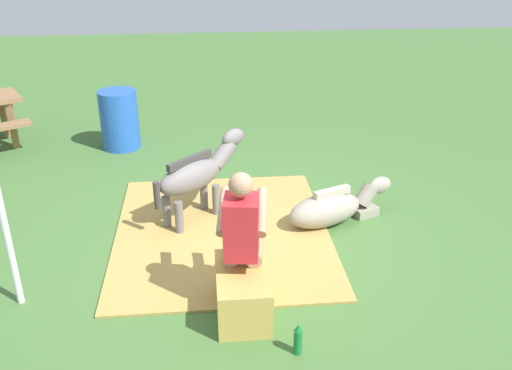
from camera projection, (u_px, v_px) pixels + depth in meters
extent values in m
plane|color=#426B33|center=(250.00, 242.00, 5.92)|extent=(24.00, 24.00, 0.00)
cube|color=#AD8C47|center=(222.00, 232.00, 6.09)|extent=(2.69, 2.28, 0.02)
cube|color=tan|center=(243.00, 292.00, 4.79)|extent=(0.75, 0.44, 0.41)
cylinder|color=tan|center=(232.00, 248.00, 4.90)|extent=(0.42, 0.19, 0.14)
cylinder|color=tan|center=(234.00, 263.00, 5.20)|extent=(0.11, 0.11, 0.41)
cube|color=black|center=(234.00, 278.00, 5.27)|extent=(0.23, 0.13, 0.06)
cylinder|color=tan|center=(255.00, 249.00, 4.89)|extent=(0.42, 0.19, 0.14)
cylinder|color=tan|center=(256.00, 263.00, 5.19)|extent=(0.11, 0.11, 0.41)
cube|color=black|center=(256.00, 279.00, 5.26)|extent=(0.23, 0.13, 0.06)
cube|color=red|center=(241.00, 227.00, 4.57)|extent=(0.34, 0.32, 0.52)
cylinder|color=tan|center=(224.00, 211.00, 4.72)|extent=(0.51, 0.16, 0.26)
cylinder|color=tan|center=(262.00, 212.00, 4.71)|extent=(0.51, 0.16, 0.26)
sphere|color=tan|center=(241.00, 185.00, 4.41)|extent=(0.20, 0.20, 0.20)
ellipsoid|color=slate|center=(190.00, 177.00, 6.09)|extent=(0.81, 0.83, 0.34)
cylinder|color=slate|center=(204.00, 195.00, 6.49)|extent=(0.09, 0.09, 0.38)
cylinder|color=slate|center=(216.00, 200.00, 6.38)|extent=(0.09, 0.09, 0.38)
cylinder|color=slate|center=(167.00, 212.00, 6.11)|extent=(0.09, 0.09, 0.38)
cylinder|color=slate|center=(179.00, 218.00, 6.00)|extent=(0.09, 0.09, 0.38)
cylinder|color=slate|center=(223.00, 155.00, 6.39)|extent=(0.38, 0.39, 0.33)
ellipsoid|color=slate|center=(233.00, 137.00, 6.44)|extent=(0.34, 0.34, 0.20)
cube|color=#3A3838|center=(190.00, 160.00, 6.01)|extent=(0.45, 0.48, 0.08)
cylinder|color=#3A3838|center=(157.00, 195.00, 5.79)|extent=(0.07, 0.07, 0.30)
ellipsoid|color=gray|center=(325.00, 210.00, 6.18)|extent=(0.70, 0.97, 0.36)
cube|color=gray|center=(363.00, 210.00, 6.46)|extent=(0.33, 0.35, 0.10)
cylinder|color=gray|center=(366.00, 195.00, 6.39)|extent=(0.27, 0.33, 0.30)
ellipsoid|color=gray|center=(380.00, 185.00, 6.43)|extent=(0.26, 0.34, 0.20)
cube|color=#B5A999|center=(332.00, 192.00, 6.13)|extent=(0.24, 0.44, 0.08)
cylinder|color=#197233|center=(298.00, 342.00, 4.37)|extent=(0.07, 0.07, 0.22)
cone|color=#197233|center=(299.00, 327.00, 4.31)|extent=(0.06, 0.06, 0.06)
cylinder|color=blue|center=(119.00, 120.00, 8.19)|extent=(0.55, 0.55, 0.85)
cube|color=olive|center=(13.00, 126.00, 8.19)|extent=(0.08, 0.08, 0.69)
cube|color=olive|center=(4.00, 116.00, 8.61)|extent=(0.08, 0.08, 0.69)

